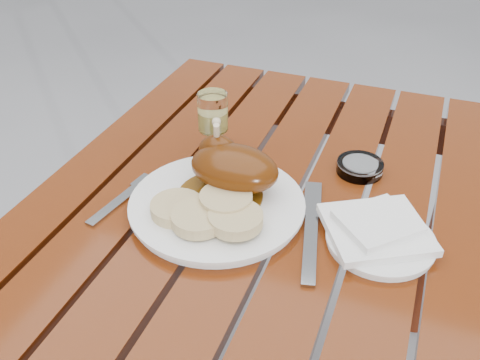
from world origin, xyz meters
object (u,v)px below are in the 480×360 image
object	(u,v)px
wine_glass	(213,128)
dinner_plate	(217,206)
side_plate	(380,241)
table	(249,354)
ashtray	(360,167)

from	to	relation	value
wine_glass	dinner_plate	bearing A→B (deg)	-65.22
side_plate	dinner_plate	bearing A→B (deg)	-177.74
table	wine_glass	bearing A→B (deg)	131.78
dinner_plate	ashtray	bearing A→B (deg)	44.61
wine_glass	ashtray	xyz separation A→B (m)	(0.28, 0.06, -0.06)
table	side_plate	bearing A→B (deg)	1.84
wine_glass	ashtray	size ratio (longest dim) A/B	1.61
table	ashtray	xyz separation A→B (m)	(0.15, 0.20, 0.39)
side_plate	ashtray	xyz separation A→B (m)	(-0.07, 0.20, 0.00)
wine_glass	side_plate	size ratio (longest dim) A/B	0.81
table	dinner_plate	world-z (taller)	dinner_plate
table	side_plate	world-z (taller)	side_plate
side_plate	ashtray	world-z (taller)	ashtray
dinner_plate	wine_glass	size ratio (longest dim) A/B	2.14
table	wine_glass	xyz separation A→B (m)	(-0.13, 0.15, 0.45)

